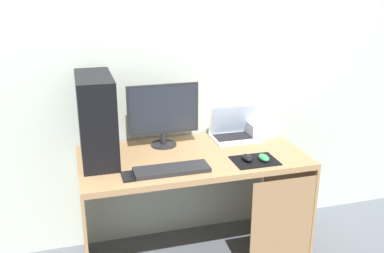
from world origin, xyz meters
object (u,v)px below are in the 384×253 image
pc_tower (96,118)px  mouse_left (247,158)px  mouse_right (264,158)px  cell_phone (128,176)px  laptop (235,131)px  monitor (163,114)px  keyboard (172,170)px  projector (263,129)px

pc_tower → mouse_left: (0.83, -0.27, -0.23)m
mouse_right → cell_phone: size_ratio=0.74×
laptop → mouse_left: 0.40m
cell_phone → pc_tower: bearing=113.1°
laptop → pc_tower: bearing=-172.4°
monitor → mouse_left: bearing=-42.3°
keyboard → mouse_right: 0.55m
pc_tower → cell_phone: pc_tower is taller
keyboard → mouse_right: bearing=-0.5°
laptop → cell_phone: (-0.77, -0.42, -0.04)m
monitor → keyboard: 0.45m
mouse_right → cell_phone: (-0.80, -0.00, -0.02)m
keyboard → cell_phone: bearing=-178.3°
monitor → keyboard: bearing=-96.1°
projector → cell_phone: 1.06m
projector → mouse_right: projector is taller
pc_tower → mouse_right: size_ratio=5.25×
monitor → laptop: 0.52m
mouse_left → laptop: bearing=79.3°
pc_tower → monitor: (0.41, 0.10, -0.04)m
laptop → cell_phone: laptop is taller
projector → keyboard: (-0.73, -0.41, -0.03)m
monitor → mouse_right: monitor is taller
pc_tower → laptop: pc_tower is taller
monitor → pc_tower: bearing=-166.0°
mouse_left → mouse_right: (0.09, -0.03, 0.00)m
mouse_left → mouse_right: same height
monitor → keyboard: monitor is taller
pc_tower → mouse_left: 0.90m
laptop → cell_phone: 0.88m
pc_tower → mouse_right: pc_tower is taller
laptop → cell_phone: bearing=-151.5°
projector → mouse_left: (-0.28, -0.39, -0.02)m
pc_tower → keyboard: bearing=-38.3°
pc_tower → mouse_right: bearing=-17.9°
projector → mouse_right: 0.45m
projector → mouse_right: size_ratio=2.08×
pc_tower → projector: 1.13m
pc_tower → keyboard: size_ratio=1.20×
keyboard → mouse_right: mouse_right is taller
projector → mouse_left: projector is taller
mouse_right → cell_phone: 0.80m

